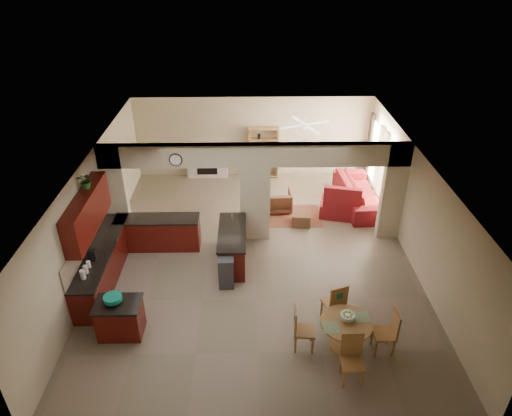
{
  "coord_description": "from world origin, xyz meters",
  "views": [
    {
      "loc": [
        -0.18,
        -9.67,
        7.2
      ],
      "look_at": [
        0.01,
        0.3,
        1.35
      ],
      "focal_mm": 32.0,
      "sensor_mm": 36.0,
      "label": 1
    }
  ],
  "objects_px": {
    "kitchen_island": "(120,318)",
    "armchair": "(280,201)",
    "dining_table": "(345,331)",
    "sofa": "(360,193)"
  },
  "relations": [
    {
      "from": "kitchen_island",
      "to": "armchair",
      "type": "xyz_separation_m",
      "value": [
        3.66,
        5.05,
        -0.09
      ]
    },
    {
      "from": "armchair",
      "to": "kitchen_island",
      "type": "bearing_deg",
      "value": 50.81
    },
    {
      "from": "kitchen_island",
      "to": "dining_table",
      "type": "height_order",
      "value": "kitchen_island"
    },
    {
      "from": "sofa",
      "to": "armchair",
      "type": "bearing_deg",
      "value": 93.79
    },
    {
      "from": "dining_table",
      "to": "sofa",
      "type": "xyz_separation_m",
      "value": [
        1.57,
        5.88,
        -0.08
      ]
    },
    {
      "from": "sofa",
      "to": "armchair",
      "type": "xyz_separation_m",
      "value": [
        -2.52,
        -0.33,
        -0.08
      ]
    },
    {
      "from": "armchair",
      "to": "sofa",
      "type": "bearing_deg",
      "value": -175.89
    },
    {
      "from": "dining_table",
      "to": "armchair",
      "type": "bearing_deg",
      "value": 99.77
    },
    {
      "from": "dining_table",
      "to": "armchair",
      "type": "distance_m",
      "value": 5.64
    },
    {
      "from": "dining_table",
      "to": "armchair",
      "type": "relative_size",
      "value": 1.45
    }
  ]
}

